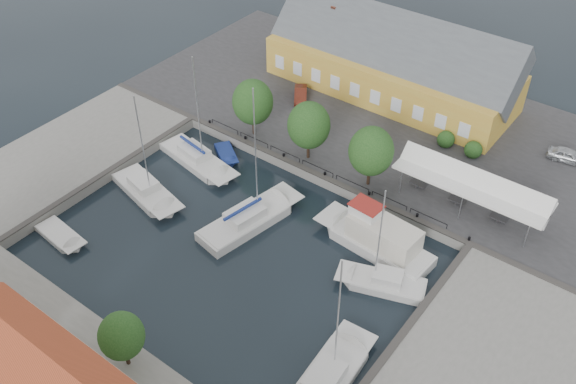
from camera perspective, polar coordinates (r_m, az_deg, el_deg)
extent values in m
plane|color=black|center=(56.88, -3.65, -4.26)|extent=(140.00, 140.00, 0.00)
cube|color=#2D2D30|center=(71.56, 8.27, 6.38)|extent=(56.00, 26.00, 1.00)
cube|color=slate|center=(69.04, -18.95, 3.01)|extent=(12.00, 24.00, 1.00)
cube|color=slate|center=(48.57, 15.87, -15.97)|extent=(12.00, 24.00, 1.00)
cube|color=#383533|center=(62.32, 2.38, 1.72)|extent=(56.00, 0.60, 0.12)
cube|color=#383533|center=(64.75, -15.99, 1.64)|extent=(0.60, 24.00, 0.12)
cube|color=#383533|center=(49.08, 9.87, -12.63)|extent=(0.60, 24.00, 0.12)
cylinder|color=black|center=(69.71, -6.98, 6.20)|extent=(0.24, 0.24, 0.40)
cylinder|color=black|center=(66.86, -3.81, 4.81)|extent=(0.24, 0.24, 0.40)
cylinder|color=black|center=(64.28, -0.38, 3.28)|extent=(0.24, 0.24, 0.40)
cylinder|color=black|center=(62.00, 3.30, 1.61)|extent=(0.24, 0.24, 0.40)
cylinder|color=black|center=(60.04, 7.23, -0.18)|extent=(0.24, 0.24, 0.40)
cylinder|color=black|center=(58.45, 11.41, -2.08)|extent=(0.24, 0.24, 0.40)
cylinder|color=black|center=(57.25, 15.80, -4.05)|extent=(0.24, 0.24, 0.40)
cube|color=gold|center=(74.73, 9.10, 10.32)|extent=(28.00, 10.00, 4.50)
cube|color=#474C51|center=(73.10, 9.39, 12.71)|extent=(28.56, 7.60, 7.60)
cube|color=gold|center=(83.93, 5.10, 13.75)|extent=(6.00, 6.00, 3.50)
cube|color=brown|center=(75.89, 4.11, 15.74)|extent=(0.60, 0.60, 1.20)
cube|color=white|center=(58.96, 16.05, 0.62)|extent=(14.00, 4.00, 0.25)
cylinder|color=silver|center=(60.11, 9.99, 0.95)|extent=(0.10, 0.10, 2.70)
cylinder|color=silver|center=(62.74, 11.59, 2.60)|extent=(0.10, 0.10, 2.70)
cylinder|color=silver|center=(58.45, 15.09, -1.29)|extent=(0.10, 0.10, 2.70)
cylinder|color=silver|center=(61.15, 16.51, 0.50)|extent=(0.10, 0.10, 2.70)
cylinder|color=silver|center=(57.38, 20.45, -3.63)|extent=(0.10, 0.10, 2.70)
cylinder|color=silver|center=(60.13, 21.65, -1.70)|extent=(0.10, 0.10, 2.70)
cylinder|color=black|center=(67.25, -3.07, 5.95)|extent=(0.30, 0.30, 2.10)
ellipsoid|color=#1B4017|center=(65.71, -3.16, 8.00)|extent=(4.20, 4.20, 4.83)
cylinder|color=black|center=(63.74, 1.81, 3.84)|extent=(0.30, 0.30, 2.10)
ellipsoid|color=#1B4017|center=(62.11, 1.86, 5.96)|extent=(4.20, 4.20, 4.83)
cylinder|color=black|center=(60.83, 7.18, 1.48)|extent=(0.30, 0.30, 2.10)
ellipsoid|color=#1B4017|center=(59.13, 7.40, 3.63)|extent=(4.20, 4.20, 4.83)
imported|color=#B8BCC1|center=(69.28, 23.65, 3.00)|extent=(4.16, 2.17, 1.35)
imported|color=#5B2014|center=(73.13, 1.13, 8.68)|extent=(3.35, 3.99, 1.29)
cube|color=silver|center=(58.01, -3.95, -3.00)|extent=(4.68, 8.99, 1.50)
cube|color=silver|center=(57.96, -3.18, -1.94)|extent=(4.86, 10.65, 0.08)
cube|color=silver|center=(57.26, -3.85, -1.99)|extent=(2.75, 3.75, 0.90)
cylinder|color=silver|center=(54.25, -2.90, 3.38)|extent=(0.12, 0.12, 12.83)
cube|color=navy|center=(56.67, -4.04, -1.52)|extent=(0.98, 4.25, 0.22)
cube|color=silver|center=(56.26, 8.33, -5.18)|extent=(9.15, 4.02, 1.80)
cube|color=silver|center=(56.01, 7.48, -3.97)|extent=(10.92, 4.02, 0.08)
cube|color=beige|center=(54.87, 8.52, -3.70)|extent=(6.33, 3.31, 2.20)
cube|color=silver|center=(54.70, 6.94, -1.69)|extent=(2.59, 2.02, 1.20)
cube|color=maroon|center=(54.27, 7.00, -1.18)|extent=(2.82, 2.14, 0.10)
cube|color=silver|center=(53.49, 8.89, -8.35)|extent=(6.45, 4.32, 1.30)
cube|color=silver|center=(53.03, 8.17, -7.69)|extent=(7.54, 4.62, 0.08)
cube|color=silver|center=(52.66, 8.85, -7.49)|extent=(2.81, 2.39, 0.90)
cylinder|color=silver|center=(49.79, 8.15, -4.00)|extent=(0.12, 0.12, 9.31)
cube|color=silver|center=(47.10, 3.75, -15.73)|extent=(3.61, 9.53, 0.08)
cube|color=silver|center=(46.33, 3.27, -16.08)|extent=(2.31, 3.25, 0.90)
cylinder|color=silver|center=(43.09, 4.46, -11.12)|extent=(0.12, 0.12, 10.89)
cube|color=silver|center=(66.30, -8.34, 2.85)|extent=(8.38, 4.20, 1.30)
cube|color=silver|center=(65.22, -7.87, 2.95)|extent=(9.94, 4.36, 0.08)
cube|color=silver|center=(65.49, -8.33, 3.58)|extent=(3.49, 2.48, 0.90)
cylinder|color=silver|center=(61.52, -8.01, 7.03)|extent=(0.12, 0.12, 11.68)
cube|color=navy|center=(65.19, -8.50, 4.18)|extent=(3.99, 0.89, 0.22)
cube|color=silver|center=(63.19, -12.67, 0.06)|extent=(7.65, 4.42, 1.30)
cube|color=silver|center=(62.12, -12.34, 0.14)|extent=(9.03, 4.62, 0.08)
cube|color=silver|center=(62.35, -12.73, 0.79)|extent=(3.24, 2.57, 0.90)
cylinder|color=silver|center=(58.55, -12.78, 3.87)|extent=(0.12, 0.12, 10.67)
cube|color=silver|center=(60.62, -19.71, -3.66)|extent=(4.56, 2.48, 0.90)
cube|color=silver|center=(59.92, -19.53, -3.57)|extent=(5.43, 2.47, 0.08)
cube|color=navy|center=(66.70, -5.55, 3.37)|extent=(3.64, 3.20, 0.80)
cube|color=navy|center=(66.11, -5.49, 3.48)|extent=(4.15, 3.52, 0.08)
cube|color=#AB4124|center=(38.58, -22.49, -15.16)|extent=(12.36, 6.50, 6.50)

